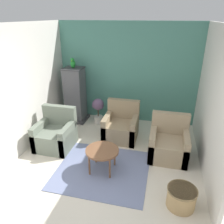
# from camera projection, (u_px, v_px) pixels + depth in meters

# --- Properties ---
(ground_plane) EXTENTS (20.00, 20.00, 0.00)m
(ground_plane) POSITION_uv_depth(u_px,v_px,m) (87.00, 208.00, 3.41)
(ground_plane) COLOR beige
(ground_plane) RESTS_ON ground
(wall_back_accent) EXTENTS (3.82, 0.06, 2.64)m
(wall_back_accent) POSITION_uv_depth(u_px,v_px,m) (127.00, 74.00, 5.86)
(wall_back_accent) COLOR #4C897A
(wall_back_accent) RESTS_ON ground_plane
(wall_left) EXTENTS (0.06, 3.34, 2.64)m
(wall_left) POSITION_uv_depth(u_px,v_px,m) (28.00, 87.00, 4.76)
(wall_left) COLOR silver
(wall_left) RESTS_ON ground_plane
(wall_right) EXTENTS (0.06, 3.34, 2.64)m
(wall_right) POSITION_uv_depth(u_px,v_px,m) (213.00, 102.00, 3.95)
(wall_right) COLOR silver
(wall_right) RESTS_ON ground_plane
(area_rug) EXTENTS (1.74, 1.58, 0.01)m
(area_rug) POSITION_uv_depth(u_px,v_px,m) (103.00, 170.00, 4.25)
(area_rug) COLOR slate
(area_rug) RESTS_ON ground_plane
(coffee_table) EXTENTS (0.63, 0.63, 0.47)m
(coffee_table) POSITION_uv_depth(u_px,v_px,m) (102.00, 152.00, 4.08)
(coffee_table) COLOR brown
(coffee_table) RESTS_ON ground_plane
(armchair_left) EXTENTS (0.78, 0.77, 0.89)m
(armchair_left) POSITION_uv_depth(u_px,v_px,m) (56.00, 135.00, 4.92)
(armchair_left) COLOR slate
(armchair_left) RESTS_ON ground_plane
(armchair_right) EXTENTS (0.78, 0.77, 0.89)m
(armchair_right) POSITION_uv_depth(u_px,v_px,m) (168.00, 144.00, 4.56)
(armchair_right) COLOR #9E896B
(armchair_right) RESTS_ON ground_plane
(armchair_middle) EXTENTS (0.78, 0.77, 0.89)m
(armchair_middle) POSITION_uv_depth(u_px,v_px,m) (121.00, 127.00, 5.27)
(armchair_middle) COLOR #8E7A5B
(armchair_middle) RESTS_ON ground_plane
(birdcage) EXTENTS (0.60, 0.60, 1.50)m
(birdcage) POSITION_uv_depth(u_px,v_px,m) (75.00, 96.00, 6.01)
(birdcage) COLOR #353539
(birdcage) RESTS_ON ground_plane
(parrot) EXTENTS (0.12, 0.22, 0.26)m
(parrot) POSITION_uv_depth(u_px,v_px,m) (73.00, 63.00, 5.65)
(parrot) COLOR #1E842D
(parrot) RESTS_ON birdcage
(potted_plant) EXTENTS (0.34, 0.31, 0.71)m
(potted_plant) POSITION_uv_depth(u_px,v_px,m) (98.00, 108.00, 5.94)
(potted_plant) COLOR beige
(potted_plant) RESTS_ON ground_plane
(wicker_basket) EXTENTS (0.46, 0.46, 0.33)m
(wicker_basket) POSITION_uv_depth(u_px,v_px,m) (181.00, 197.00, 3.38)
(wicker_basket) COLOR tan
(wicker_basket) RESTS_ON ground_plane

